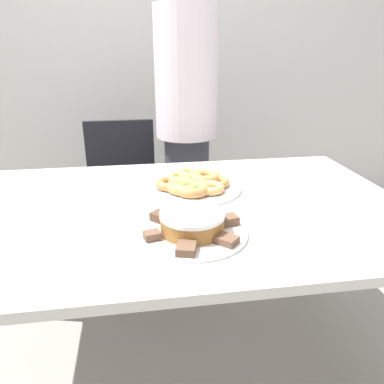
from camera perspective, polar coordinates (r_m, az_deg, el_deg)
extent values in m
plane|color=gray|center=(1.74, -1.21, -25.07)|extent=(12.00, 12.00, 0.00)
cube|color=silver|center=(2.80, -6.19, 22.05)|extent=(8.00, 0.05, 2.60)
cube|color=silver|center=(1.31, -1.45, -2.60)|extent=(1.58, 1.02, 0.03)
cylinder|color=silver|center=(1.96, -25.21, -8.37)|extent=(0.06, 0.06, 0.71)
cylinder|color=silver|center=(2.07, 17.57, -5.64)|extent=(0.06, 0.06, 0.71)
cylinder|color=#383842|center=(2.16, -0.76, -2.02)|extent=(0.24, 0.24, 0.81)
cylinder|color=silver|center=(1.98, -0.86, 17.58)|extent=(0.32, 0.32, 0.64)
cylinder|color=black|center=(2.34, -9.79, -11.42)|extent=(0.44, 0.44, 0.01)
cylinder|color=#262626|center=(2.23, -10.12, -7.04)|extent=(0.06, 0.06, 0.39)
cube|color=black|center=(2.14, -10.49, -1.97)|extent=(0.44, 0.44, 0.04)
cube|color=black|center=(2.26, -10.82, 5.44)|extent=(0.40, 0.03, 0.42)
cylinder|color=white|center=(1.11, -0.07, -6.22)|extent=(0.33, 0.33, 0.01)
cylinder|color=white|center=(1.45, 0.05, 0.69)|extent=(0.38, 0.38, 0.01)
cylinder|color=#9E662D|center=(1.09, -0.07, -4.87)|extent=(0.19, 0.19, 0.05)
cylinder|color=white|center=(1.08, -0.07, -3.44)|extent=(0.19, 0.19, 0.01)
cube|color=brown|center=(1.04, 5.36, -7.29)|extent=(0.07, 0.07, 0.02)
cube|color=brown|center=(1.15, 5.52, -4.26)|extent=(0.07, 0.06, 0.03)
cube|color=#513828|center=(1.21, 0.59, -2.93)|extent=(0.06, 0.07, 0.02)
cube|color=brown|center=(1.17, -4.87, -3.76)|extent=(0.07, 0.07, 0.03)
cube|color=brown|center=(1.06, -6.13, -6.61)|extent=(0.05, 0.05, 0.02)
cube|color=brown|center=(0.99, -0.88, -8.61)|extent=(0.06, 0.07, 0.02)
torus|color=#C68447|center=(1.45, 0.05, 1.54)|extent=(0.12, 0.12, 0.04)
torus|color=tan|center=(1.51, 1.79, 2.37)|extent=(0.13, 0.13, 0.04)
torus|color=tan|center=(1.53, -0.51, 2.66)|extent=(0.11, 0.11, 0.03)
torus|color=tan|center=(1.49, -1.92, 2.09)|extent=(0.11, 0.11, 0.04)
torus|color=#C68447|center=(1.43, -3.32, 1.28)|extent=(0.12, 0.12, 0.03)
torus|color=tan|center=(1.39, -1.40, 0.80)|extent=(0.12, 0.12, 0.04)
torus|color=#D18E4C|center=(1.37, 0.07, 0.45)|extent=(0.13, 0.13, 0.04)
torus|color=#E5AD66|center=(1.39, 2.79, 0.62)|extent=(0.11, 0.11, 0.03)
torus|color=#C68447|center=(1.46, 3.33, 1.52)|extent=(0.12, 0.12, 0.03)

